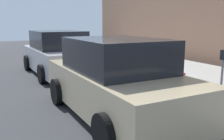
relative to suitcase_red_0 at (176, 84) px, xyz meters
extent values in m
plane|color=#333335|center=(4.24, 0.43, -0.44)|extent=(40.00, 40.00, 0.00)
cube|color=#9E9B93|center=(4.24, -2.07, -0.37)|extent=(18.00, 5.00, 0.14)
cube|color=red|center=(0.00, 0.00, 0.00)|extent=(0.40, 0.28, 0.60)
cube|color=black|center=(0.00, 0.00, 0.00)|extent=(0.39, 0.08, 0.61)
cylinder|color=gray|center=(-0.16, -0.01, 0.40)|extent=(0.02, 0.02, 0.20)
cylinder|color=gray|center=(0.16, 0.01, 0.40)|extent=(0.02, 0.02, 0.20)
cylinder|color=black|center=(0.00, 0.00, 0.49)|extent=(0.32, 0.05, 0.02)
cylinder|color=black|center=(-0.16, -0.01, -0.28)|extent=(0.05, 0.02, 0.04)
cylinder|color=black|center=(0.16, 0.01, -0.28)|extent=(0.05, 0.02, 0.04)
cube|color=navy|center=(0.51, -0.01, -0.02)|extent=(0.49, 0.23, 0.56)
cube|color=black|center=(0.51, -0.01, -0.02)|extent=(0.49, 0.07, 0.57)
cylinder|color=gray|center=(0.30, 0.00, 0.27)|extent=(0.02, 0.02, 0.04)
cylinder|color=gray|center=(0.72, -0.03, 0.27)|extent=(0.02, 0.02, 0.04)
cylinder|color=black|center=(0.51, -0.01, 0.29)|extent=(0.42, 0.05, 0.02)
cylinder|color=black|center=(0.30, 0.00, -0.28)|extent=(0.05, 0.02, 0.04)
cylinder|color=black|center=(0.73, -0.03, -0.28)|extent=(0.05, 0.02, 0.04)
cube|color=black|center=(1.07, -0.12, 0.06)|extent=(0.47, 0.19, 0.73)
cube|color=black|center=(1.07, -0.12, 0.06)|extent=(0.47, 0.04, 0.75)
cylinder|color=gray|center=(0.87, -0.12, 0.53)|extent=(0.02, 0.02, 0.21)
cylinder|color=gray|center=(1.27, -0.13, 0.53)|extent=(0.02, 0.02, 0.21)
cylinder|color=black|center=(1.07, -0.12, 0.64)|extent=(0.40, 0.03, 0.02)
cylinder|color=black|center=(0.87, -0.12, -0.28)|extent=(0.04, 0.02, 0.04)
cylinder|color=black|center=(1.28, -0.13, -0.28)|extent=(0.04, 0.02, 0.04)
cube|color=maroon|center=(1.57, -0.11, 0.09)|extent=(0.38, 0.26, 0.78)
cube|color=black|center=(1.57, -0.11, 0.09)|extent=(0.38, 0.06, 0.79)
cylinder|color=gray|center=(1.42, -0.12, 0.58)|extent=(0.02, 0.02, 0.20)
cylinder|color=gray|center=(1.73, -0.11, 0.58)|extent=(0.02, 0.02, 0.20)
cylinder|color=black|center=(1.57, -0.11, 0.68)|extent=(0.31, 0.04, 0.02)
cylinder|color=black|center=(1.41, -0.12, -0.28)|extent=(0.04, 0.02, 0.04)
cylinder|color=black|center=(1.73, -0.11, -0.28)|extent=(0.04, 0.02, 0.04)
cube|color=#0F606B|center=(2.04, -0.14, 0.01)|extent=(0.40, 0.26, 0.63)
cube|color=black|center=(2.04, -0.14, 0.01)|extent=(0.40, 0.06, 0.64)
cylinder|color=gray|center=(1.87, -0.13, 0.48)|extent=(0.02, 0.02, 0.31)
cylinder|color=gray|center=(2.20, -0.15, 0.48)|extent=(0.02, 0.02, 0.31)
cylinder|color=black|center=(2.04, -0.14, 0.64)|extent=(0.33, 0.04, 0.02)
cylinder|color=black|center=(1.87, -0.13, -0.28)|extent=(0.04, 0.02, 0.04)
cylinder|color=black|center=(2.20, -0.15, -0.28)|extent=(0.04, 0.02, 0.04)
cube|color=#9EA0A8|center=(2.52, -0.13, 0.03)|extent=(0.41, 0.26, 0.66)
cube|color=black|center=(2.52, -0.13, 0.03)|extent=(0.41, 0.06, 0.68)
cylinder|color=gray|center=(2.35, -0.12, 0.38)|extent=(0.02, 0.02, 0.04)
cylinder|color=gray|center=(2.69, -0.13, 0.38)|extent=(0.02, 0.02, 0.04)
cylinder|color=black|center=(2.52, -0.13, 0.40)|extent=(0.34, 0.03, 0.02)
cylinder|color=black|center=(2.34, -0.12, -0.28)|extent=(0.04, 0.02, 0.04)
cylinder|color=black|center=(2.69, -0.13, -0.28)|extent=(0.04, 0.02, 0.04)
cube|color=#59601E|center=(3.00, -0.10, -0.02)|extent=(0.40, 0.22, 0.57)
cube|color=black|center=(3.00, -0.10, -0.02)|extent=(0.41, 0.04, 0.58)
cylinder|color=gray|center=(2.83, -0.10, 0.29)|extent=(0.02, 0.02, 0.04)
cylinder|color=gray|center=(3.17, -0.09, 0.29)|extent=(0.02, 0.02, 0.04)
cylinder|color=black|center=(3.00, -0.10, 0.31)|extent=(0.34, 0.03, 0.02)
cylinder|color=black|center=(2.83, -0.10, -0.28)|extent=(0.04, 0.02, 0.04)
cylinder|color=black|center=(3.18, -0.09, -0.28)|extent=(0.04, 0.02, 0.04)
cube|color=red|center=(3.46, -0.10, 0.04)|extent=(0.36, 0.20, 0.69)
cube|color=black|center=(3.46, -0.10, 0.04)|extent=(0.36, 0.04, 0.71)
cylinder|color=gray|center=(3.32, -0.10, 0.49)|extent=(0.02, 0.02, 0.21)
cylinder|color=gray|center=(3.61, -0.11, 0.49)|extent=(0.02, 0.02, 0.21)
cylinder|color=black|center=(3.46, -0.10, 0.60)|extent=(0.29, 0.03, 0.02)
cylinder|color=black|center=(3.31, -0.10, -0.28)|extent=(0.04, 0.02, 0.04)
cylinder|color=black|center=(3.61, -0.11, -0.28)|extent=(0.04, 0.02, 0.04)
cube|color=navy|center=(3.92, -0.03, 0.07)|extent=(0.39, 0.19, 0.74)
cube|color=black|center=(3.92, -0.03, 0.07)|extent=(0.40, 0.04, 0.75)
cylinder|color=gray|center=(3.75, -0.03, 0.58)|extent=(0.02, 0.02, 0.28)
cylinder|color=gray|center=(4.08, -0.03, 0.58)|extent=(0.02, 0.02, 0.28)
cylinder|color=black|center=(3.92, -0.03, 0.72)|extent=(0.33, 0.03, 0.02)
cylinder|color=black|center=(3.75, -0.03, -0.28)|extent=(0.04, 0.02, 0.04)
cylinder|color=black|center=(4.09, -0.03, -0.28)|extent=(0.04, 0.02, 0.04)
cube|color=black|center=(4.37, -0.09, 0.05)|extent=(0.35, 0.27, 0.71)
cube|color=black|center=(4.37, -0.09, 0.05)|extent=(0.35, 0.06, 0.72)
cylinder|color=gray|center=(4.23, -0.10, 0.56)|extent=(0.02, 0.02, 0.31)
cylinder|color=gray|center=(4.51, -0.09, 0.56)|extent=(0.02, 0.02, 0.31)
cylinder|color=black|center=(4.37, -0.09, 0.72)|extent=(0.28, 0.04, 0.02)
cylinder|color=black|center=(4.22, -0.10, -0.28)|extent=(0.04, 0.02, 0.04)
cylinder|color=black|center=(4.51, -0.09, -0.28)|extent=(0.04, 0.02, 0.04)
cylinder|color=#99999E|center=(5.07, -0.08, -0.01)|extent=(0.20, 0.20, 0.59)
sphere|color=#99999E|center=(5.07, -0.08, 0.34)|extent=(0.21, 0.21, 0.21)
cylinder|color=#99999E|center=(5.22, -0.08, 0.02)|extent=(0.09, 0.10, 0.09)
cylinder|color=#99999E|center=(4.92, -0.08, 0.02)|extent=(0.09, 0.10, 0.09)
cylinder|color=brown|center=(5.60, 0.07, 0.16)|extent=(0.12, 0.12, 0.93)
cylinder|color=slate|center=(-1.11, -0.33, 0.22)|extent=(0.05, 0.05, 1.05)
cube|color=#1E2328|center=(-1.11, -0.33, 0.86)|extent=(0.12, 0.09, 0.22)
cube|color=tan|center=(-0.24, 1.84, 0.14)|extent=(4.30, 1.95, 0.82)
cube|color=black|center=(-0.24, 1.84, 0.89)|extent=(2.26, 1.74, 0.67)
cylinder|color=black|center=(1.04, 2.80, -0.12)|extent=(0.65, 0.24, 0.64)
cylinder|color=black|center=(1.10, 0.96, -0.12)|extent=(0.65, 0.24, 0.64)
cylinder|color=black|center=(-1.59, 2.71, -0.12)|extent=(0.65, 0.24, 0.64)
cylinder|color=black|center=(-1.53, 0.88, -0.12)|extent=(0.65, 0.24, 0.64)
cube|color=#B2B5BA|center=(4.72, 1.84, 0.15)|extent=(4.30, 2.05, 0.82)
cube|color=black|center=(4.72, 1.84, 0.89)|extent=(2.27, 1.81, 0.67)
cylinder|color=black|center=(5.99, 2.84, -0.12)|extent=(0.65, 0.25, 0.64)
cylinder|color=black|center=(6.07, 0.95, -0.12)|extent=(0.65, 0.25, 0.64)
cylinder|color=black|center=(3.37, 2.72, -0.12)|extent=(0.65, 0.25, 0.64)
cylinder|color=black|center=(3.46, 0.84, -0.12)|extent=(0.65, 0.25, 0.64)
camera|label=1|loc=(-4.86, 4.21, 1.55)|focal=40.07mm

